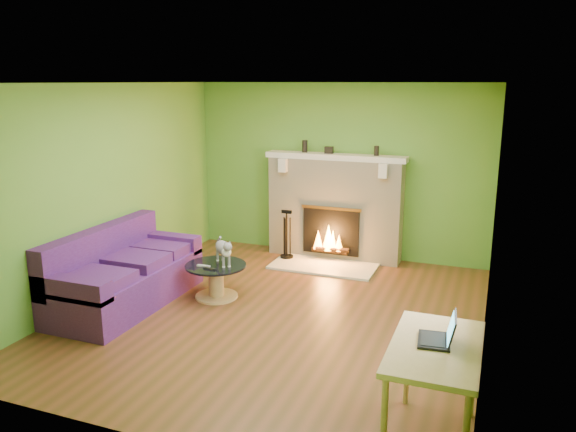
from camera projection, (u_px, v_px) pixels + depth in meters
name	position (u px, v px, depth m)	size (l,w,h in m)	color
floor	(277.00, 314.00, 6.48)	(5.00, 5.00, 0.00)	#523417
ceiling	(276.00, 83.00, 5.87)	(5.00, 5.00, 0.00)	white
wall_back	(339.00, 171.00, 8.44)	(5.00, 5.00, 0.00)	#53902F
wall_front	(142.00, 276.00, 3.90)	(5.00, 5.00, 0.00)	#53902F
wall_left	(108.00, 190.00, 6.95)	(5.00, 5.00, 0.00)	#53902F
wall_right	(493.00, 222.00, 5.39)	(5.00, 5.00, 0.00)	#53902F
window_frame	(492.00, 217.00, 4.52)	(1.20, 1.20, 0.00)	silver
window_pane	(491.00, 217.00, 4.52)	(1.06, 1.06, 0.00)	white
fireplace	(335.00, 208.00, 8.40)	(2.10, 0.46, 1.58)	beige
hearth	(324.00, 266.00, 8.11)	(1.50, 0.75, 0.03)	beige
mantel	(335.00, 157.00, 8.20)	(2.10, 0.28, 0.08)	beige
sofa	(123.00, 275.00, 6.72)	(0.92, 2.04, 0.91)	#441758
coffee_table	(216.00, 279.00, 6.92)	(0.75, 0.75, 0.43)	tan
desk	(435.00, 358.00, 4.00)	(0.62, 1.08, 0.80)	tan
cat	(223.00, 251.00, 6.86)	(0.20, 0.55, 0.35)	slate
remote_silver	(204.00, 266.00, 6.80)	(0.17, 0.04, 0.02)	#98989B
remote_black	(210.00, 269.00, 6.71)	(0.16, 0.04, 0.02)	black
laptop	(435.00, 327.00, 4.00)	(0.26, 0.30, 0.22)	black
fire_tools	(287.00, 234.00, 8.37)	(0.20, 0.20, 0.73)	black
mantel_vase_left	(305.00, 146.00, 8.36)	(0.08, 0.08, 0.18)	black
mantel_vase_right	(376.00, 151.00, 7.99)	(0.07, 0.07, 0.14)	black
mantel_box	(329.00, 150.00, 8.24)	(0.12, 0.08, 0.10)	black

